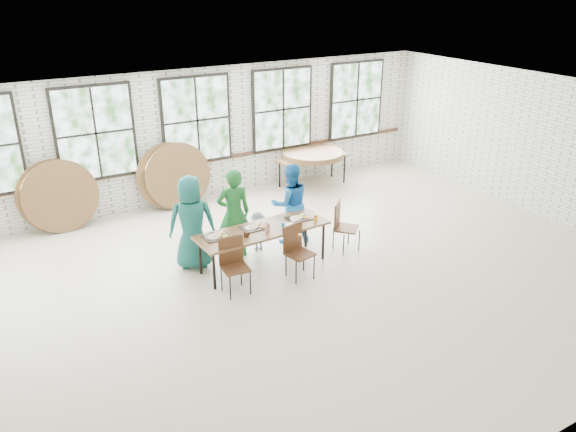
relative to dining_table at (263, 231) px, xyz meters
name	(u,v)px	position (x,y,z in m)	size (l,w,h in m)	color
room	(197,122)	(0.30, 3.68, 1.14)	(12.00, 12.00, 12.00)	beige
dining_table	(263,231)	(0.00, 0.00, 0.00)	(2.43, 0.91, 0.74)	brown
chair_near_left	(233,260)	(-0.81, -0.49, -0.13)	(0.46, 0.45, 0.95)	#4B2C19
chair_near_right	(296,247)	(0.33, -0.59, -0.13)	(0.49, 0.48, 0.95)	#4B2C19
chair_spare	(342,222)	(1.60, -0.14, -0.13)	(0.58, 0.58, 0.95)	#4B2C19
adult_teal	(192,222)	(-1.06, 0.65, 0.16)	(0.83, 0.54, 1.70)	#1C6C60
adult_green	(234,213)	(-0.25, 0.65, 0.16)	(0.62, 0.41, 1.70)	#1A6226
toddler	(258,231)	(0.23, 0.65, -0.30)	(0.50, 0.29, 0.77)	#131C3E
adult_blue	(290,204)	(0.94, 0.65, 0.11)	(0.78, 0.60, 1.60)	blue
storage_table	(313,159)	(3.06, 3.17, 0.00)	(1.87, 0.93, 0.74)	brown
tabletop_clutter	(267,227)	(0.07, -0.03, 0.08)	(2.09, 0.61, 0.11)	black
round_tops_stacked	(313,154)	(3.06, 3.17, 0.12)	(1.50, 1.50, 0.13)	brown
round_tops_leaning	(119,186)	(-1.61, 3.47, 0.05)	(4.06, 0.36, 1.50)	brown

